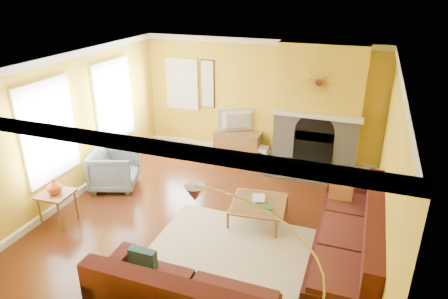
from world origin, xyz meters
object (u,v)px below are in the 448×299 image
at_px(sectional_sofa, 260,235).
at_px(coffee_table, 258,212).
at_px(arc_lamp, 262,295).
at_px(side_table, 58,208).
at_px(armchair, 114,169).
at_px(media_console, 238,143).

distance_m(sectional_sofa, coffee_table, 1.10).
xyz_separation_m(coffee_table, arc_lamp, (0.79, -2.80, 0.88)).
height_order(sectional_sofa, side_table, sectional_sofa).
height_order(sectional_sofa, armchair, sectional_sofa).
relative_size(coffee_table, media_console, 0.85).
xyz_separation_m(media_console, side_table, (-1.99, -3.76, -0.01)).
bearing_deg(arc_lamp, sectional_sofa, 105.10).
bearing_deg(sectional_sofa, media_console, 113.00).
bearing_deg(media_console, armchair, -127.57).
bearing_deg(media_console, sectional_sofa, -67.00).
relative_size(sectional_sofa, side_table, 6.72).
distance_m(armchair, arc_lamp, 4.89).
height_order(sectional_sofa, coffee_table, sectional_sofa).
height_order(coffee_table, armchair, armchair).
bearing_deg(armchair, sectional_sofa, -129.76).
relative_size(sectional_sofa, arc_lamp, 1.79).
relative_size(sectional_sofa, armchair, 4.37).
distance_m(sectional_sofa, side_table, 3.51).
bearing_deg(side_table, media_console, 62.16).
height_order(coffee_table, arc_lamp, arc_lamp).
xyz_separation_m(media_console, arc_lamp, (2.00, -5.35, 0.76)).
bearing_deg(side_table, sectional_sofa, 3.14).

